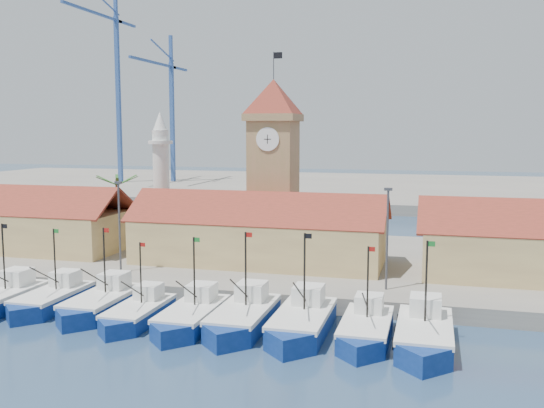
# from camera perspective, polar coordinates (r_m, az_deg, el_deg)

# --- Properties ---
(ground) EXTENTS (400.00, 400.00, 0.00)m
(ground) POSITION_cam_1_polar(r_m,az_deg,el_deg) (47.28, -8.14, -12.22)
(ground) COLOR navy
(ground) RESTS_ON ground
(quay) EXTENTS (140.00, 32.00, 1.50)m
(quay) POSITION_cam_1_polar(r_m,az_deg,el_deg) (68.97, -0.28, -5.37)
(quay) COLOR gray
(quay) RESTS_ON ground
(terminal) EXTENTS (240.00, 80.00, 2.00)m
(terminal) POSITION_cam_1_polar(r_m,az_deg,el_deg) (152.73, 8.24, 1.44)
(terminal) COLOR gray
(terminal) RESTS_ON ground
(boat_3) EXTENTS (3.55, 9.73, 7.36)m
(boat_3) POSITION_cam_1_polar(r_m,az_deg,el_deg) (56.58, -20.14, -8.55)
(boat_3) COLOR navy
(boat_3) RESTS_ON ground
(boat_4) EXTENTS (3.70, 10.14, 7.67)m
(boat_4) POSITION_cam_1_polar(r_m,az_deg,el_deg) (53.93, -15.88, -9.11)
(boat_4) COLOR navy
(boat_4) RESTS_ON ground
(boat_5) EXTENTS (3.30, 9.05, 6.85)m
(boat_5) POSITION_cam_1_polar(r_m,az_deg,el_deg) (50.77, -12.60, -10.12)
(boat_5) COLOR navy
(boat_5) RESTS_ON ground
(boat_6) EXTENTS (3.62, 9.91, 7.50)m
(boat_6) POSITION_cam_1_polar(r_m,az_deg,el_deg) (48.92, -7.68, -10.59)
(boat_6) COLOR navy
(boat_6) RESTS_ON ground
(boat_7) EXTENTS (3.87, 10.59, 8.02)m
(boat_7) POSITION_cam_1_polar(r_m,az_deg,el_deg) (48.04, -2.82, -10.80)
(boat_7) COLOR navy
(boat_7) RESTS_ON ground
(boat_8) EXTENTS (3.93, 10.75, 8.14)m
(boat_8) POSITION_cam_1_polar(r_m,az_deg,el_deg) (46.87, 2.79, -11.24)
(boat_8) COLOR navy
(boat_8) RESTS_ON ground
(boat_9) EXTENTS (3.54, 9.70, 7.34)m
(boat_9) POSITION_cam_1_polar(r_m,az_deg,el_deg) (46.09, 8.79, -11.74)
(boat_9) COLOR navy
(boat_9) RESTS_ON ground
(boat_10) EXTENTS (3.90, 10.67, 8.08)m
(boat_10) POSITION_cam_1_polar(r_m,az_deg,el_deg) (45.42, 14.14, -12.06)
(boat_10) COLOR navy
(boat_10) RESTS_ON ground
(hall_left) EXTENTS (31.20, 10.13, 7.61)m
(hall_left) POSITION_cam_1_polar(r_m,az_deg,el_deg) (79.55, -23.96, -1.95)
(hall_left) COLOR #D4BB74
(hall_left) RESTS_ON quay
(hall_center) EXTENTS (27.04, 10.13, 7.61)m
(hall_center) POSITION_cam_1_polar(r_m,az_deg,el_deg) (64.56, -1.22, -3.29)
(hall_center) COLOR #D4BB74
(hall_center) RESTS_ON quay
(clock_tower) EXTENTS (5.80, 5.80, 22.70)m
(clock_tower) POSITION_cam_1_polar(r_m,az_deg,el_deg) (69.40, 0.15, 4.05)
(clock_tower) COLOR #A77955
(clock_tower) RESTS_ON quay
(minaret) EXTENTS (3.00, 3.00, 16.30)m
(minaret) POSITION_cam_1_polar(r_m,az_deg,el_deg) (76.60, -10.39, 2.54)
(minaret) COLOR silver
(minaret) RESTS_ON quay
(palm_tree) EXTENTS (5.60, 5.03, 8.39)m
(palm_tree) POSITION_cam_1_polar(r_m,az_deg,el_deg) (77.46, -14.31, -0.11)
(palm_tree) COLOR brown
(palm_tree) RESTS_ON quay
(lamp_posts) EXTENTS (80.70, 0.25, 9.03)m
(lamp_posts) POSITION_cam_1_polar(r_m,az_deg,el_deg) (56.46, -3.01, -2.22)
(lamp_posts) COLOR #3F3F44
(lamp_posts) RESTS_ON quay
(crane_blue_far) EXTENTS (1.00, 33.47, 49.38)m
(crane_blue_far) POSITION_cam_1_polar(r_m,az_deg,el_deg) (163.03, -14.56, 11.64)
(crane_blue_far) COLOR #33569B
(crane_blue_far) RESTS_ON terminal
(crane_blue_near) EXTENTS (1.00, 32.43, 38.00)m
(crane_blue_near) POSITION_cam_1_polar(r_m,az_deg,el_deg) (162.28, -9.63, 9.53)
(crane_blue_near) COLOR #33569B
(crane_blue_near) RESTS_ON terminal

